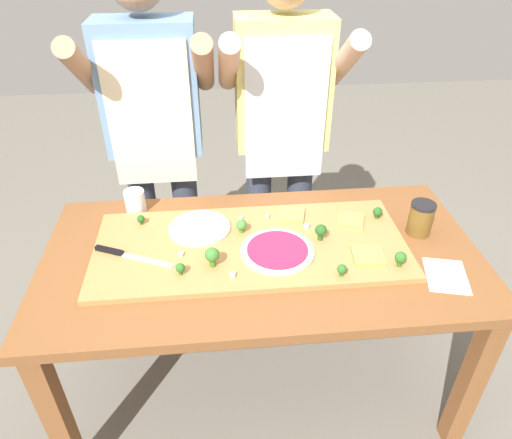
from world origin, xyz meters
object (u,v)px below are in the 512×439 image
Objects in this scene: pizza_whole_white_garlic at (199,228)px; broccoli_floret_front_right at (401,258)px; broccoli_floret_center_right at (321,231)px; cook_left at (155,129)px; pizza_slice_near_right at (351,220)px; sauce_jar at (421,218)px; cheese_crumble_a at (181,254)px; broccoli_floret_back_mid at (141,219)px; broccoli_floret_back_right at (212,255)px; cheese_crumble_d at (307,226)px; cheese_crumble_c at (233,274)px; cheese_crumble_e at (241,218)px; flour_cup at (135,202)px; broccoli_floret_back_left at (378,212)px; pizza_whole_beet_magenta at (277,251)px; recipe_note at (446,276)px; broccoli_floret_center_left at (180,268)px; cheese_crumble_b at (267,216)px; pizza_slice_far_left at (368,255)px; broccoli_floret_front_left at (241,225)px; broccoli_floret_front_mid at (342,270)px; cook_right at (282,124)px; chefs_knife at (123,254)px.

broccoli_floret_front_right is at bearing -22.45° from pizza_whole_white_garlic.
cook_left is (-0.63, 0.56, 0.18)m from broccoli_floret_center_right.
sauce_jar is (0.25, -0.07, 0.04)m from pizza_slice_near_right.
broccoli_floret_back_mid is at bearing 127.09° from cheese_crumble_a.
broccoli_floret_back_right is 4.20× the size of cheese_crumble_d.
cheese_crumble_c reaches higher than cheese_crumble_e.
sauce_jar is (0.80, 0.15, -0.00)m from broccoli_floret_back_right.
flour_cup is (-0.04, 0.13, -0.00)m from broccoli_floret_back_mid.
sauce_jar is (0.14, -0.08, 0.02)m from broccoli_floret_back_left.
recipe_note is (0.57, -0.16, -0.03)m from pizza_whole_beet_magenta.
broccoli_floret_back_right reaches higher than broccoli_floret_center_left.
broccoli_floret_back_left is 0.66m from cheese_crumble_c.
pizza_whole_white_garlic reaches higher than pizza_slice_near_right.
broccoli_floret_back_right is at bearing -128.95° from cheese_crumble_b.
broccoli_floret_center_left is 0.03× the size of cook_left.
broccoli_floret_center_left is at bearing -103.67° from pizza_whole_white_garlic.
pizza_slice_far_left is (0.32, -0.05, -0.00)m from pizza_whole_beet_magenta.
cheese_crumble_e is at bearing 66.78° from broccoli_floret_back_right.
broccoli_floret_center_left is 0.47× the size of flour_cup.
broccoli_floret_front_right is at bearing -36.17° from broccoli_floret_center_right.
recipe_note is (0.69, -0.29, -0.05)m from broccoli_floret_front_left.
broccoli_floret_front_mid is 2.73× the size of cheese_crumble_c.
broccoli_floret_back_left reaches higher than pizza_slice_near_right.
broccoli_floret_back_left is at bearing -4.12° from cheese_crumble_e.
cheese_crumble_b is (0.33, 0.21, -0.00)m from cheese_crumble_a.
broccoli_floret_back_mid is 0.39m from cheese_crumble_e.
cook_right is at bearing 22.38° from flour_cup.
cheese_crumble_d is at bearing 25.13° from broccoli_floret_center_left.
pizza_slice_far_left is at bearing -5.84° from cheese_crumble_a.
broccoli_floret_center_right is 4.89× the size of cheese_crumble_e.
broccoli_floret_back_mid is (-0.70, 0.37, -0.00)m from broccoli_floret_front_mid.
recipe_note is at bearing -15.36° from broccoli_floret_front_right.
broccoli_floret_front_right is at bearing -25.31° from broccoli_floret_front_left.
broccoli_floret_back_left is 0.51× the size of flour_cup.
broccoli_floret_front_mid is 1.13× the size of broccoli_floret_back_mid.
pizza_whole_beet_magenta is 0.34m from cheese_crumble_a.
cheese_crumble_a is 0.49m from cheese_crumble_d.
pizza_whole_beet_magenta is 1.12× the size of pizza_whole_white_garlic.
chefs_knife is 0.33m from broccoli_floret_back_right.
cheese_crumble_d is 0.80m from cook_left.
broccoli_floret_center_right is (-0.25, -0.12, 0.01)m from broccoli_floret_back_left.
broccoli_floret_center_left is 0.10m from cheese_crumble_a.
broccoli_floret_front_left is (0.22, 0.22, 0.01)m from broccoli_floret_center_left.
pizza_slice_far_left is 0.51m from cheese_crumble_e.
broccoli_floret_back_right reaches higher than broccoli_floret_front_right.
broccoli_floret_back_left is at bearing 19.01° from broccoli_floret_center_left.
pizza_whole_beet_magenta is 0.80m from cook_left.
pizza_whole_white_garlic is at bearing 157.55° from broccoli_floret_front_right.
broccoli_floret_back_mid is 2.57× the size of cheese_crumble_a.
cook_left is (-0.23, 0.67, 0.18)m from broccoli_floret_back_right.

